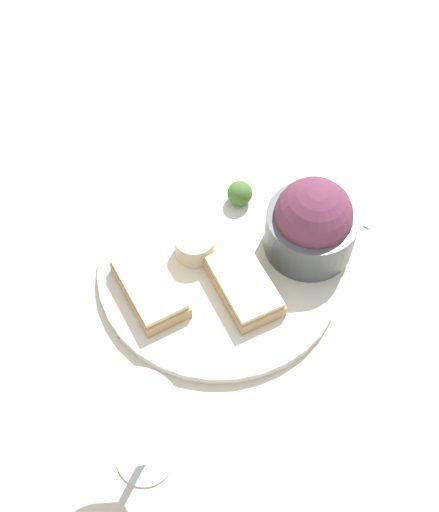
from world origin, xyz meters
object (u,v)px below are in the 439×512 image
(wine_glass, at_px, (135,429))
(fork, at_px, (395,181))
(salad_bowl, at_px, (312,223))
(sauce_ramekin, at_px, (195,244))
(cheese_toast_near, at_px, (244,286))
(cheese_toast_far, at_px, (150,288))

(wine_glass, relative_size, fork, 0.84)
(salad_bowl, height_order, sauce_ramekin, salad_bowl)
(salad_bowl, xyz_separation_m, fork, (0.03, -0.17, -0.06))
(salad_bowl, relative_size, wine_glass, 0.81)
(sauce_ramekin, relative_size, wine_glass, 0.36)
(wine_glass, bearing_deg, cheese_toast_near, -58.35)
(sauce_ramekin, xyz_separation_m, wine_glass, (-0.19, 0.16, 0.07))
(fork, bearing_deg, cheese_toast_near, 100.57)
(cheese_toast_near, bearing_deg, cheese_toast_far, 61.79)
(sauce_ramekin, xyz_separation_m, cheese_toast_far, (-0.03, 0.07, -0.01))
(cheese_toast_near, relative_size, cheese_toast_far, 1.00)
(sauce_ramekin, height_order, cheese_toast_near, sauce_ramekin)
(cheese_toast_far, distance_m, fork, 0.37)
(cheese_toast_near, xyz_separation_m, fork, (0.05, -0.27, -0.02))
(cheese_toast_near, height_order, wine_glass, wine_glass)
(salad_bowl, bearing_deg, wine_glass, 114.54)
(cheese_toast_near, distance_m, fork, 0.28)
(cheese_toast_far, xyz_separation_m, fork, (-0.00, -0.37, -0.02))
(fork, bearing_deg, wine_glass, 109.94)
(sauce_ramekin, xyz_separation_m, cheese_toast_near, (-0.08, -0.02, -0.01))
(cheese_toast_far, bearing_deg, sauce_ramekin, -71.34)
(cheese_toast_near, relative_size, fork, 0.66)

